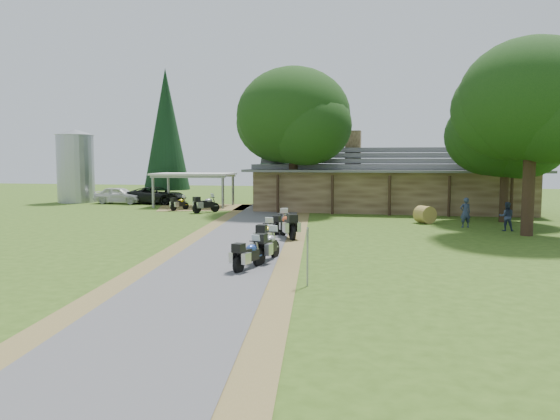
% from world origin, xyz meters
% --- Properties ---
extents(ground, '(120.00, 120.00, 0.00)m').
position_xyz_m(ground, '(0.00, 0.00, 0.00)').
color(ground, '#324D15').
rests_on(ground, ground).
extents(driveway, '(51.95, 51.95, 0.00)m').
position_xyz_m(driveway, '(-0.50, 4.00, 0.00)').
color(driveway, '#49494C').
rests_on(driveway, ground).
extents(lodge, '(21.40, 9.40, 4.90)m').
position_xyz_m(lodge, '(6.00, 24.00, 2.45)').
color(lodge, brown).
rests_on(lodge, ground).
extents(silo, '(3.61, 3.61, 6.66)m').
position_xyz_m(silo, '(-22.29, 25.68, 3.33)').
color(silo, gray).
rests_on(silo, ground).
extents(carport, '(6.73, 4.75, 2.79)m').
position_xyz_m(carport, '(-10.07, 23.71, 1.39)').
color(carport, silver).
rests_on(carport, ground).
extents(car_white_sedan, '(2.43, 5.70, 1.90)m').
position_xyz_m(car_white_sedan, '(-17.64, 25.05, 0.95)').
color(car_white_sedan, silver).
rests_on(car_white_sedan, ground).
extents(car_dark_suv, '(3.15, 6.11, 2.24)m').
position_xyz_m(car_dark_suv, '(-14.32, 25.55, 1.12)').
color(car_dark_suv, black).
rests_on(car_dark_suv, ground).
extents(motorcycle_row_a, '(1.00, 1.79, 1.17)m').
position_xyz_m(motorcycle_row_a, '(1.42, -0.91, 0.58)').
color(motorcycle_row_a, '#244091').
rests_on(motorcycle_row_a, ground).
extents(motorcycle_row_b, '(0.88, 1.99, 1.31)m').
position_xyz_m(motorcycle_row_b, '(1.72, 0.79, 0.66)').
color(motorcycle_row_b, '#A3A5AB').
rests_on(motorcycle_row_b, ground).
extents(motorcycle_row_c, '(0.67, 1.94, 1.32)m').
position_xyz_m(motorcycle_row_c, '(0.98, 3.51, 0.66)').
color(motorcycle_row_c, yellow).
rests_on(motorcycle_row_c, ground).
extents(motorcycle_row_d, '(1.58, 2.15, 1.42)m').
position_xyz_m(motorcycle_row_d, '(1.21, 7.09, 0.71)').
color(motorcycle_row_d, '#C64D23').
rests_on(motorcycle_row_d, ground).
extents(motorcycle_row_e, '(0.85, 1.74, 1.14)m').
position_xyz_m(motorcycle_row_e, '(0.60, 8.58, 0.57)').
color(motorcycle_row_e, black).
rests_on(motorcycle_row_e, ground).
extents(motorcycle_carport_a, '(1.12, 1.74, 1.13)m').
position_xyz_m(motorcycle_carport_a, '(-9.92, 20.17, 0.57)').
color(motorcycle_carport_a, gold).
rests_on(motorcycle_carport_a, ground).
extents(motorcycle_carport_b, '(1.75, 1.97, 1.37)m').
position_xyz_m(motorcycle_carport_b, '(-7.25, 18.73, 0.68)').
color(motorcycle_carport_b, gray).
rests_on(motorcycle_carport_b, ground).
extents(person_a, '(0.68, 0.57, 2.02)m').
position_xyz_m(person_a, '(10.37, 13.45, 1.01)').
color(person_a, '#2B3653').
rests_on(person_a, ground).
extents(person_b, '(0.55, 0.41, 1.86)m').
position_xyz_m(person_b, '(12.38, 12.29, 0.93)').
color(person_b, '#2B3653').
rests_on(person_b, ground).
extents(hay_bale, '(1.43, 1.41, 1.07)m').
position_xyz_m(hay_bale, '(8.20, 15.16, 0.53)').
color(hay_bale, olive).
rests_on(hay_bale, ground).
extents(sign_post, '(0.33, 0.05, 1.82)m').
position_xyz_m(sign_post, '(3.85, -2.96, 0.91)').
color(sign_post, gray).
rests_on(sign_post, ground).
extents(oak_lodge_left, '(8.31, 8.31, 11.47)m').
position_xyz_m(oak_lodge_left, '(-1.01, 20.37, 5.73)').
color(oak_lodge_left, black).
rests_on(oak_lodge_left, ground).
extents(oak_lodge_right, '(6.99, 6.99, 9.30)m').
position_xyz_m(oak_lodge_right, '(13.04, 16.90, 4.65)').
color(oak_lodge_right, black).
rests_on(oak_lodge_right, ground).
extents(oak_driveway, '(7.26, 7.26, 11.18)m').
position_xyz_m(oak_driveway, '(13.05, 10.55, 5.59)').
color(oak_driveway, black).
rests_on(oak_driveway, ground).
extents(cedar_near, '(3.38, 3.38, 10.44)m').
position_xyz_m(cedar_near, '(-4.03, 27.38, 5.22)').
color(cedar_near, black).
rests_on(cedar_near, ground).
extents(cedar_far, '(4.25, 4.25, 12.32)m').
position_xyz_m(cedar_far, '(-14.57, 28.46, 6.16)').
color(cedar_far, black).
rests_on(cedar_far, ground).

